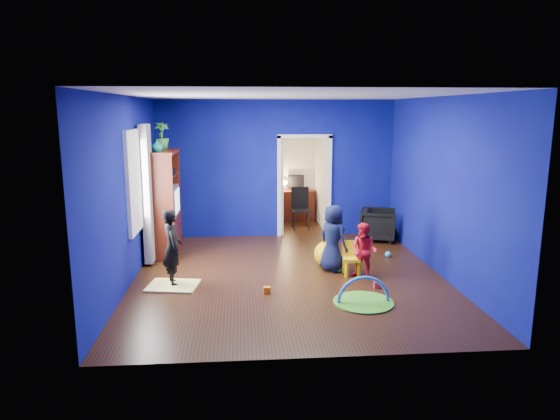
{
  "coord_description": "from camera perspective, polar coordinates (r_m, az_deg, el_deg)",
  "views": [
    {
      "loc": [
        -0.76,
        -7.76,
        2.67
      ],
      "look_at": [
        -0.11,
        0.4,
        1.04
      ],
      "focal_mm": 32.0,
      "sensor_mm": 36.0,
      "label": 1
    }
  ],
  "objects": [
    {
      "name": "vase",
      "position": [
        9.11,
        -13.86,
        7.17
      ],
      "size": [
        0.21,
        0.21,
        0.22
      ],
      "primitive_type": "imported",
      "rotation": [
        0.0,
        0.0,
        -0.04
      ],
      "color": "#0D5369",
      "rests_on": "tv_armoire"
    },
    {
      "name": "ceiling",
      "position": [
        7.8,
        1.05,
        12.97
      ],
      "size": [
        5.0,
        5.5,
        0.01
      ],
      "primitive_type": "cube",
      "color": "white",
      "rests_on": "wall_back"
    },
    {
      "name": "curtain",
      "position": [
        8.93,
        -14.91,
        1.75
      ],
      "size": [
        0.14,
        0.42,
        2.4
      ],
      "primitive_type": "cube",
      "color": "slate",
      "rests_on": "floor"
    },
    {
      "name": "desk_monitor",
      "position": [
        12.34,
        1.81,
        3.28
      ],
      "size": [
        0.4,
        0.05,
        0.32
      ],
      "primitive_type": "cube",
      "color": "black",
      "rests_on": "study_desk"
    },
    {
      "name": "child_black",
      "position": [
        7.88,
        -12.23,
        -4.21
      ],
      "size": [
        0.41,
        0.5,
        1.2
      ],
      "primitive_type": "imported",
      "rotation": [
        0.0,
        0.0,
        1.89
      ],
      "color": "black",
      "rests_on": "floor"
    },
    {
      "name": "desk_lamp",
      "position": [
        12.26,
        0.54,
        3.13
      ],
      "size": [
        0.14,
        0.14,
        0.14
      ],
      "primitive_type": "sphere",
      "color": "#FFD88C",
      "rests_on": "study_desk"
    },
    {
      "name": "wall_left",
      "position": [
        8.05,
        -17.01,
        2.07
      ],
      "size": [
        0.02,
        5.5,
        2.9
      ],
      "primitive_type": "cube",
      "color": "#0A0A72",
      "rests_on": "floor"
    },
    {
      "name": "armchair",
      "position": [
        10.62,
        11.18,
        -1.66
      ],
      "size": [
        0.91,
        0.89,
        0.66
      ],
      "primitive_type": "imported",
      "rotation": [
        0.0,
        0.0,
        1.25
      ],
      "color": "black",
      "rests_on": "floor"
    },
    {
      "name": "toy_arch",
      "position": [
        7.26,
        9.5,
        -10.28
      ],
      "size": [
        0.77,
        0.07,
        0.77
      ],
      "primitive_type": "torus",
      "rotation": [
        1.57,
        0.0,
        0.03
      ],
      "color": "#3F8CD8",
      "rests_on": "floor"
    },
    {
      "name": "book_shelf",
      "position": [
        12.23,
        1.85,
        8.24
      ],
      "size": [
        0.88,
        0.24,
        0.04
      ],
      "primitive_type": "cube",
      "color": "white",
      "rests_on": "study_desk"
    },
    {
      "name": "toy_0",
      "position": [
        7.87,
        11.06,
        -8.38
      ],
      "size": [
        0.1,
        0.08,
        0.1
      ],
      "primitive_type": "cube",
      "color": "#F22845",
      "rests_on": "floor"
    },
    {
      "name": "child_navy",
      "position": [
        8.43,
        6.06,
        -3.22
      ],
      "size": [
        0.62,
        0.66,
        1.13
      ],
      "primitive_type": "imported",
      "rotation": [
        0.0,
        0.0,
        2.21
      ],
      "color": "#0F1439",
      "rests_on": "floor"
    },
    {
      "name": "yellow_blanket",
      "position": [
        7.96,
        -12.14,
        -8.45
      ],
      "size": [
        0.84,
        0.71,
        0.03
      ],
      "primitive_type": "cube",
      "rotation": [
        0.0,
        0.0,
        -0.16
      ],
      "color": "#F2E07A",
      "rests_on": "floor"
    },
    {
      "name": "potted_plant",
      "position": [
        9.61,
        -13.41,
        8.25
      ],
      "size": [
        0.36,
        0.36,
        0.5
      ],
      "primitive_type": "imported",
      "rotation": [
        0.0,
        0.0,
        0.34
      ],
      "color": "#308632",
      "rests_on": "tv_armoire"
    },
    {
      "name": "doorway",
      "position": [
        10.72,
        2.77,
        2.59
      ],
      "size": [
        1.16,
        0.1,
        2.1
      ],
      "primitive_type": "cube",
      "color": "white",
      "rests_on": "floor"
    },
    {
      "name": "toy_4",
      "position": [
        8.99,
        8.04,
        -5.77
      ],
      "size": [
        0.1,
        0.08,
        0.1
      ],
      "primitive_type": "cube",
      "color": "#DB52BB",
      "rests_on": "floor"
    },
    {
      "name": "wall_back",
      "position": [
        10.61,
        -0.43,
        4.69
      ],
      "size": [
        5.0,
        0.02,
        2.9
      ],
      "primitive_type": "cube",
      "color": "#0A0A72",
      "rests_on": "floor"
    },
    {
      "name": "hopper_ball",
      "position": [
        8.75,
        5.39,
        -4.99
      ],
      "size": [
        0.45,
        0.45,
        0.45
      ],
      "primitive_type": "sphere",
      "color": "yellow",
      "rests_on": "floor"
    },
    {
      "name": "wall_front",
      "position": [
        5.22,
        3.93,
        -2.28
      ],
      "size": [
        5.0,
        0.02,
        2.9
      ],
      "primitive_type": "cube",
      "color": "#0A0A72",
      "rests_on": "floor"
    },
    {
      "name": "toy_2",
      "position": [
        7.51,
        -1.49,
        -9.14
      ],
      "size": [
        0.1,
        0.08,
        0.1
      ],
      "primitive_type": "cube",
      "color": "orange",
      "rests_on": "floor"
    },
    {
      "name": "study_desk",
      "position": [
        12.32,
        1.86,
        0.55
      ],
      "size": [
        0.88,
        0.44,
        0.75
      ],
      "primitive_type": "cube",
      "color": "#3D140A",
      "rests_on": "floor"
    },
    {
      "name": "kid_chair",
      "position": [
        8.35,
        8.2,
        -5.69
      ],
      "size": [
        0.32,
        0.32,
        0.5
      ],
      "primitive_type": "cube",
      "rotation": [
        0.0,
        0.0,
        -0.17
      ],
      "color": "yellow",
      "rests_on": "floor"
    },
    {
      "name": "toddler_red",
      "position": [
        8.14,
        9.58,
        -4.66
      ],
      "size": [
        0.56,
        0.54,
        0.92
      ],
      "primitive_type": "imported",
      "rotation": [
        0.0,
        0.0,
        -0.6
      ],
      "color": "#AC121A",
      "rests_on": "floor"
    },
    {
      "name": "window_left",
      "position": [
        8.37,
        -16.44,
        3.14
      ],
      "size": [
        0.03,
        0.95,
        1.55
      ],
      "primitive_type": "cube",
      "color": "white",
      "rests_on": "wall_left"
    },
    {
      "name": "folding_chair",
      "position": [
        11.36,
        2.4,
        0.07
      ],
      "size": [
        0.4,
        0.4,
        0.92
      ],
      "primitive_type": "cube",
      "color": "black",
      "rests_on": "floor"
    },
    {
      "name": "toy_1",
      "position": [
        9.5,
        12.24,
        -4.94
      ],
      "size": [
        0.11,
        0.11,
        0.11
      ],
      "primitive_type": "sphere",
      "color": "#26A8D9",
      "rests_on": "floor"
    },
    {
      "name": "play_mat",
      "position": [
        7.27,
        9.5,
        -10.34
      ],
      "size": [
        0.85,
        0.85,
        0.02
      ],
      "primitive_type": "cylinder",
      "color": "#51AD27",
      "rests_on": "floor"
    },
    {
      "name": "crt_tv",
      "position": [
        9.52,
        -13.05,
        1.02
      ],
      "size": [
        0.46,
        0.7,
        0.54
      ],
      "primitive_type": "cube",
      "color": "silver",
      "rests_on": "tv_armoire"
    },
    {
      "name": "floor",
      "position": [
        8.25,
        0.97,
        -7.61
      ],
      "size": [
        5.0,
        5.5,
        0.01
      ],
      "primitive_type": "cube",
      "color": "black",
      "rests_on": "ground"
    },
    {
      "name": "wall_right",
      "position": [
        8.51,
        18.03,
        2.49
      ],
      "size": [
        0.02,
        5.5,
        2.9
      ],
      "primitive_type": "cube",
      "color": "#0A0A72",
      "rests_on": "floor"
    },
    {
      "name": "alcove",
      "position": [
        11.56,
        2.23,
        4.23
      ],
      "size": [
        1.0,
        1.75,
        2.5
      ],
      "primitive_type": null,
      "color": "silver",
      "rests_on": "floor"
    },
    {
      "name": "toy_3",
      "position": [
        8.5,
        6.73,
        -6.71
      ],
      "size": [
        0.11,
        0.11,
        0.11
      ],
      "primitive_type": "sphere",
      "color": "green",
      "rests_on": "floor"
    },
    {
      "name": "tv_armoire",
      "position": [
        9.54,
        -13.27,
        0.78
      ],
      "size": [
        0.58,
        1.14,
        1.96
      ],
      "primitive_type": "cube",
      "color": "#3B1709",
      "rests_on": "floor"
    }
  ]
}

